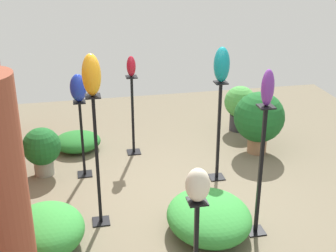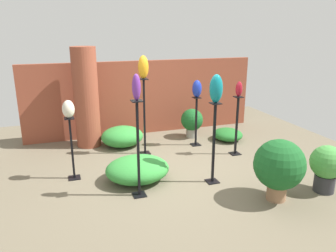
# 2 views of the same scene
# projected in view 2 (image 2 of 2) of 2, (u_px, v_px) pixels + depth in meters

# --- Properties ---
(ground_plane) EXTENTS (8.00, 8.00, 0.00)m
(ground_plane) POSITION_uv_depth(u_px,v_px,m) (177.00, 170.00, 6.02)
(ground_plane) COLOR #6B604C
(brick_wall_back) EXTENTS (5.60, 0.12, 1.77)m
(brick_wall_back) POSITION_uv_depth(u_px,v_px,m) (144.00, 98.00, 7.93)
(brick_wall_back) COLOR brown
(brick_wall_back) RESTS_ON ground
(brick_pillar) EXTENTS (0.52, 0.52, 2.14)m
(brick_pillar) POSITION_uv_depth(u_px,v_px,m) (86.00, 98.00, 6.98)
(brick_pillar) COLOR brown
(brick_pillar) RESTS_ON ground
(pedestal_teal) EXTENTS (0.20, 0.20, 1.37)m
(pedestal_teal) POSITION_uv_depth(u_px,v_px,m) (214.00, 147.00, 5.37)
(pedestal_teal) COLOR black
(pedestal_teal) RESTS_ON ground
(pedestal_cobalt) EXTENTS (0.20, 0.20, 1.08)m
(pedestal_cobalt) POSITION_uv_depth(u_px,v_px,m) (196.00, 124.00, 7.15)
(pedestal_cobalt) COLOR black
(pedestal_cobalt) RESTS_ON ground
(pedestal_violet) EXTENTS (0.20, 0.20, 1.51)m
(pedestal_violet) POSITION_uv_depth(u_px,v_px,m) (138.00, 153.00, 4.90)
(pedestal_violet) COLOR black
(pedestal_violet) RESTS_ON ground
(pedestal_ivory) EXTENTS (0.20, 0.20, 1.09)m
(pedestal_ivory) POSITION_uv_depth(u_px,v_px,m) (72.00, 151.00, 5.54)
(pedestal_ivory) COLOR black
(pedestal_ivory) RESTS_ON ground
(pedestal_amber) EXTENTS (0.20, 0.20, 1.56)m
(pedestal_amber) POSITION_uv_depth(u_px,v_px,m) (144.00, 120.00, 6.60)
(pedestal_amber) COLOR black
(pedestal_amber) RESTS_ON ground
(pedestal_ruby) EXTENTS (0.20, 0.20, 1.21)m
(pedestal_ruby) POSITION_uv_depth(u_px,v_px,m) (236.00, 128.00, 6.61)
(pedestal_ruby) COLOR black
(pedestal_ruby) RESTS_ON ground
(art_vase_teal) EXTENTS (0.21, 0.20, 0.45)m
(art_vase_teal) POSITION_uv_depth(u_px,v_px,m) (216.00, 89.00, 5.09)
(art_vase_teal) COLOR #0F727A
(art_vase_teal) RESTS_ON pedestal_teal
(art_vase_cobalt) EXTENTS (0.20, 0.21, 0.37)m
(art_vase_cobalt) POSITION_uv_depth(u_px,v_px,m) (197.00, 89.00, 6.93)
(art_vase_cobalt) COLOR #192D9E
(art_vase_cobalt) RESTS_ON pedestal_cobalt
(art_vase_violet) EXTENTS (0.13, 0.13, 0.38)m
(art_vase_violet) POSITION_uv_depth(u_px,v_px,m) (136.00, 87.00, 4.61)
(art_vase_violet) COLOR #6B2D8C
(art_vase_violet) RESTS_ON pedestal_violet
(art_vase_ivory) EXTENTS (0.20, 0.20, 0.29)m
(art_vase_ivory) POSITION_uv_depth(u_px,v_px,m) (68.00, 109.00, 5.33)
(art_vase_ivory) COLOR beige
(art_vase_ivory) RESTS_ON pedestal_ivory
(art_vase_amber) EXTENTS (0.21, 0.20, 0.45)m
(art_vase_amber) POSITION_uv_depth(u_px,v_px,m) (143.00, 67.00, 6.29)
(art_vase_amber) COLOR orange
(art_vase_amber) RESTS_ON pedestal_amber
(art_vase_ruby) EXTENTS (0.13, 0.13, 0.30)m
(art_vase_ruby) POSITION_uv_depth(u_px,v_px,m) (239.00, 89.00, 6.38)
(art_vase_ruby) COLOR maroon
(art_vase_ruby) RESTS_ON pedestal_ruby
(potted_plant_mid_right) EXTENTS (0.53, 0.53, 0.76)m
(potted_plant_mid_right) POSITION_uv_depth(u_px,v_px,m) (327.00, 165.00, 5.11)
(potted_plant_mid_right) COLOR #2D2D33
(potted_plant_mid_right) RESTS_ON ground
(potted_plant_front_left) EXTENTS (0.76, 0.76, 0.95)m
(potted_plant_front_left) POSITION_uv_depth(u_px,v_px,m) (279.00, 166.00, 4.83)
(potted_plant_front_left) COLOR #936B4C
(potted_plant_front_left) RESTS_ON ground
(potted_plant_mid_left) EXTENTS (0.52, 0.52, 0.68)m
(potted_plant_mid_left) POSITION_uv_depth(u_px,v_px,m) (192.00, 121.00, 7.72)
(potted_plant_mid_left) COLOR gray
(potted_plant_mid_left) RESTS_ON ground
(foliage_bed_east) EXTENTS (1.08, 0.94, 0.41)m
(foliage_bed_east) POSITION_uv_depth(u_px,v_px,m) (137.00, 169.00, 5.55)
(foliage_bed_east) COLOR #338C38
(foliage_bed_east) RESTS_ON ground
(foliage_bed_west) EXTENTS (0.91, 0.80, 0.44)m
(foliage_bed_west) POSITION_uv_depth(u_px,v_px,m) (122.00, 136.00, 7.16)
(foliage_bed_west) COLOR #338C38
(foliage_bed_west) RESTS_ON ground
(foliage_bed_center) EXTENTS (0.66, 0.72, 0.27)m
(foliage_bed_center) POSITION_uv_depth(u_px,v_px,m) (228.00, 134.00, 7.58)
(foliage_bed_center) COLOR #236B28
(foliage_bed_center) RESTS_ON ground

